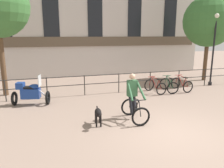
{
  "coord_description": "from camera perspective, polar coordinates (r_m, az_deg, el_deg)",
  "views": [
    {
      "loc": [
        -3.77,
        -5.73,
        3.07
      ],
      "look_at": [
        -1.11,
        2.86,
        1.05
      ],
      "focal_mm": 35.0,
      "sensor_mm": 36.0,
      "label": 1
    }
  ],
  "objects": [
    {
      "name": "ground_plane",
      "position": [
        7.51,
        15.04,
        -11.92
      ],
      "size": [
        60.0,
        60.0,
        0.0
      ],
      "primitive_type": "plane",
      "color": "gray"
    },
    {
      "name": "building_facade",
      "position": [
        17.26,
        -4.74,
        19.55
      ],
      "size": [
        18.0,
        0.72,
        10.35
      ],
      "color": "beige",
      "rests_on": "ground_plane"
    },
    {
      "name": "cyclist_with_bike",
      "position": [
        8.07,
        5.66,
        -4.01
      ],
      "size": [
        0.7,
        1.18,
        1.7
      ],
      "rotation": [
        0.0,
        0.0,
        -0.02
      ],
      "color": "black",
      "rests_on": "ground_plane"
    },
    {
      "name": "parked_bicycle_near_lamp",
      "position": [
        12.02,
        11.22,
        -0.62
      ],
      "size": [
        0.84,
        1.21,
        0.86
      ],
      "rotation": [
        0.0,
        0.0,
        3.32
      ],
      "color": "black",
      "rests_on": "ground_plane"
    },
    {
      "name": "tree_canalside_right",
      "position": [
        16.29,
        24.03,
        14.75
      ],
      "size": [
        3.38,
        3.38,
        5.67
      ],
      "color": "brown",
      "rests_on": "ground_plane"
    },
    {
      "name": "canal_railing",
      "position": [
        11.8,
        1.79,
        1.11
      ],
      "size": [
        15.05,
        0.05,
        1.05
      ],
      "color": "#2D2B28",
      "rests_on": "ground_plane"
    },
    {
      "name": "parked_motorcycle",
      "position": [
        10.39,
        -20.54,
        -2.13
      ],
      "size": [
        1.69,
        0.97,
        1.35
      ],
      "rotation": [
        0.0,
        0.0,
        1.34
      ],
      "color": "black",
      "rests_on": "ground_plane"
    },
    {
      "name": "parked_bicycle_mid_right",
      "position": [
        12.88,
        17.74,
        -0.1
      ],
      "size": [
        0.74,
        1.16,
        0.86
      ],
      "rotation": [
        0.0,
        0.0,
        3.22
      ],
      "color": "black",
      "rests_on": "ground_plane"
    },
    {
      "name": "parked_bicycle_mid_left",
      "position": [
        12.43,
        14.59,
        -0.35
      ],
      "size": [
        0.79,
        1.18,
        0.86
      ],
      "rotation": [
        0.0,
        0.0,
        3.02
      ],
      "color": "black",
      "rests_on": "ground_plane"
    },
    {
      "name": "dog",
      "position": [
        7.56,
        -3.62,
        -7.7
      ],
      "size": [
        0.31,
        0.93,
        0.62
      ],
      "rotation": [
        0.0,
        0.0,
        -0.15
      ],
      "color": "black",
      "rests_on": "ground_plane"
    },
    {
      "name": "street_lamp",
      "position": [
        14.72,
        25.04,
        8.99
      ],
      "size": [
        0.28,
        0.28,
        4.32
      ],
      "color": "black",
      "rests_on": "ground_plane"
    }
  ]
}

